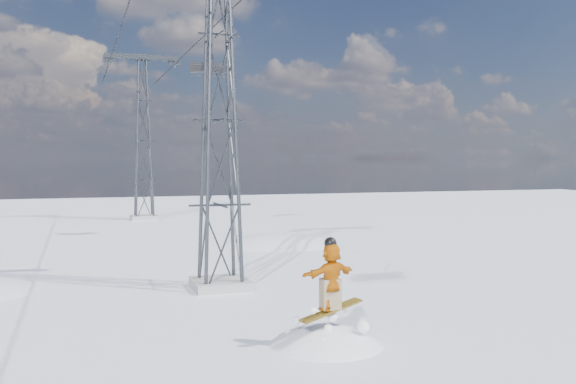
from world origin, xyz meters
name	(u,v)px	position (x,y,z in m)	size (l,w,h in m)	color
ground	(265,366)	(0.00, 0.00, 0.00)	(120.00, 120.00, 0.00)	white
lift_tower_near	(219,121)	(0.80, 8.00, 5.47)	(5.20, 1.80, 11.43)	#999999
lift_tower_far	(143,141)	(0.80, 33.00, 5.47)	(5.20, 1.80, 11.43)	#999999
haul_cables	(169,24)	(0.80, 19.50, 10.85)	(4.46, 51.00, 0.06)	black
lift_chair_mid	(208,69)	(3.00, 21.06, 8.98)	(1.88, 0.54, 2.33)	black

